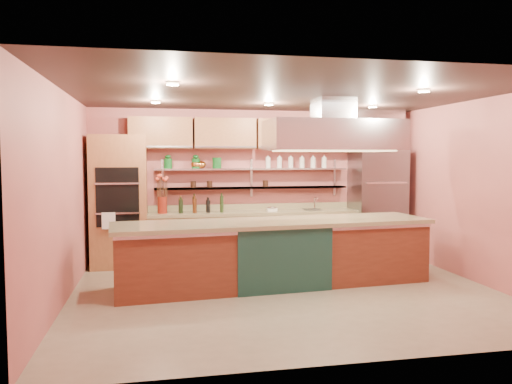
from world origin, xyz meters
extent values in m
cube|color=gray|center=(0.00, 0.00, -0.01)|extent=(6.00, 5.00, 0.02)
cube|color=black|center=(0.00, 0.00, 2.80)|extent=(6.00, 5.00, 0.02)
cube|color=#B35A54|center=(0.00, 2.50, 1.40)|extent=(6.00, 0.04, 2.80)
cube|color=#B35A54|center=(0.00, -2.50, 1.40)|extent=(6.00, 0.04, 2.80)
cube|color=#B35A54|center=(-3.00, 0.00, 1.40)|extent=(0.04, 5.00, 2.80)
cube|color=#B35A54|center=(3.00, 0.00, 1.40)|extent=(0.04, 5.00, 2.80)
cube|color=#945A35|center=(-2.45, 2.18, 1.15)|extent=(0.95, 0.64, 2.30)
cube|color=slate|center=(2.35, 2.14, 1.05)|extent=(0.95, 0.72, 2.10)
cube|color=tan|center=(-0.05, 2.20, 0.47)|extent=(3.84, 0.64, 0.93)
cube|color=silver|center=(-0.05, 2.37, 1.35)|extent=(3.60, 0.26, 0.03)
cube|color=silver|center=(-0.05, 2.37, 1.70)|extent=(3.60, 0.26, 0.03)
cube|color=#945A35|center=(0.00, 2.32, 2.35)|extent=(4.60, 0.36, 0.55)
cube|color=silver|center=(0.83, 0.45, 2.25)|extent=(2.00, 1.00, 0.45)
cube|color=#FFE5A5|center=(0.00, 0.20, 2.77)|extent=(4.00, 2.80, 0.02)
cube|color=brown|center=(-0.07, 0.45, 0.49)|extent=(4.73, 1.40, 0.97)
cylinder|color=maroon|center=(-1.71, 2.15, 1.08)|extent=(0.21, 0.21, 0.30)
cube|color=black|center=(-1.03, 2.15, 1.07)|extent=(0.87, 0.56, 0.27)
cube|color=silver|center=(0.27, 2.15, 0.98)|extent=(0.22, 0.19, 0.10)
cylinder|color=white|center=(1.13, 2.25, 1.04)|extent=(0.03, 0.03, 0.22)
ellipsoid|color=#B06328|center=(-1.00, 2.37, 1.78)|extent=(0.19, 0.19, 0.14)
cylinder|color=#104C19|center=(-0.71, 2.37, 1.81)|extent=(0.17, 0.17, 0.20)
camera|label=1|loc=(-1.79, -6.76, 1.92)|focal=35.00mm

